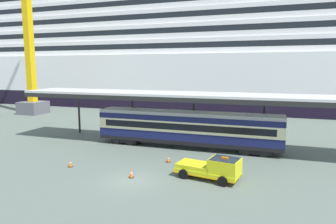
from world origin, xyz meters
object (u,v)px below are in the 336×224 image
at_px(train_carriage, 187,128).
at_px(dockside_crane, 31,32).
at_px(traffic_cone_far, 70,163).
at_px(traffic_cone_near, 131,174).
at_px(traffic_cone_mid, 168,159).
at_px(service_truck, 213,168).
at_px(cruise_ship, 185,43).

distance_m(train_carriage, dockside_crane, 40.43).
distance_m(traffic_cone_far, dockside_crane, 39.81).
xyz_separation_m(traffic_cone_near, traffic_cone_mid, (1.56, 4.92, -0.00)).
distance_m(traffic_cone_mid, dockside_crane, 43.40).
bearing_deg(traffic_cone_far, traffic_cone_near, -6.31).
distance_m(service_truck, dockside_crane, 48.71).
distance_m(cruise_ship, traffic_cone_mid, 46.83).
bearing_deg(train_carriage, dockside_crane, 156.46).
relative_size(service_truck, dockside_crane, 0.11).
xyz_separation_m(traffic_cone_far, dockside_crane, (-26.73, 25.21, 15.31)).
bearing_deg(dockside_crane, traffic_cone_far, -43.33).
relative_size(service_truck, traffic_cone_mid, 8.03).
distance_m(cruise_ship, train_carriage, 40.97).
height_order(service_truck, traffic_cone_near, service_truck).
height_order(service_truck, traffic_cone_mid, service_truck).
height_order(cruise_ship, traffic_cone_far, cruise_ship).
bearing_deg(service_truck, dockside_crane, 148.63).
distance_m(train_carriage, traffic_cone_far, 13.09).
distance_m(service_truck, traffic_cone_near, 6.73).
relative_size(train_carriage, dockside_crane, 0.41).
height_order(cruise_ship, traffic_cone_near, cruise_ship).
xyz_separation_m(train_carriage, dockside_crane, (-34.99, 15.24, 13.34)).
bearing_deg(dockside_crane, cruise_ship, 42.67).
relative_size(cruise_ship, service_truck, 32.18).
distance_m(traffic_cone_near, traffic_cone_far, 6.51).
height_order(traffic_cone_near, dockside_crane, dockside_crane).
xyz_separation_m(cruise_ship, service_truck, (15.46, -46.49, -13.65)).
relative_size(traffic_cone_mid, traffic_cone_far, 1.02).
bearing_deg(dockside_crane, traffic_cone_mid, -31.16).
bearing_deg(traffic_cone_near, traffic_cone_far, 173.69).
bearing_deg(dockside_crane, train_carriage, -23.54).
distance_m(train_carriage, service_truck, 10.17).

